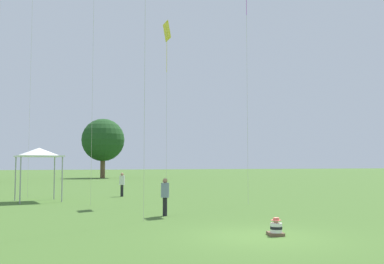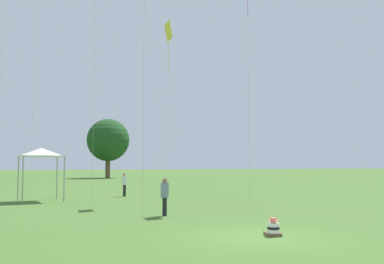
{
  "view_description": "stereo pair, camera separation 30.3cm",
  "coord_description": "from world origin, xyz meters",
  "px_view_note": "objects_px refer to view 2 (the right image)",
  "views": [
    {
      "loc": [
        -6.49,
        -12.13,
        2.2
      ],
      "look_at": [
        0.16,
        6.6,
        3.59
      ],
      "focal_mm": 42.0,
      "sensor_mm": 36.0,
      "label": 1
    },
    {
      "loc": [
        -6.21,
        -12.23,
        2.2
      ],
      "look_at": [
        0.16,
        6.6,
        3.59
      ],
      "focal_mm": 42.0,
      "sensor_mm": 36.0,
      "label": 2
    }
  ],
  "objects_px": {
    "person_standing_2": "(165,194)",
    "canopy_tent": "(41,153)",
    "kite_1": "(168,36)",
    "distant_tree_1": "(108,140)",
    "person_standing_0": "(125,182)",
    "seated_toddler": "(273,229)"
  },
  "relations": [
    {
      "from": "person_standing_2",
      "to": "canopy_tent",
      "type": "distance_m",
      "value": 10.75
    },
    {
      "from": "kite_1",
      "to": "distant_tree_1",
      "type": "height_order",
      "value": "kite_1"
    },
    {
      "from": "kite_1",
      "to": "distant_tree_1",
      "type": "distance_m",
      "value": 44.33
    },
    {
      "from": "distant_tree_1",
      "to": "kite_1",
      "type": "bearing_deg",
      "value": -93.71
    },
    {
      "from": "person_standing_0",
      "to": "distant_tree_1",
      "type": "relative_size",
      "value": 0.18
    },
    {
      "from": "seated_toddler",
      "to": "person_standing_2",
      "type": "distance_m",
      "value": 6.41
    },
    {
      "from": "person_standing_2",
      "to": "kite_1",
      "type": "bearing_deg",
      "value": 73.4
    },
    {
      "from": "person_standing_2",
      "to": "distant_tree_1",
      "type": "height_order",
      "value": "distant_tree_1"
    },
    {
      "from": "canopy_tent",
      "to": "distant_tree_1",
      "type": "distance_m",
      "value": 42.24
    },
    {
      "from": "distant_tree_1",
      "to": "person_standing_2",
      "type": "bearing_deg",
      "value": -95.38
    },
    {
      "from": "seated_toddler",
      "to": "person_standing_2",
      "type": "height_order",
      "value": "person_standing_2"
    },
    {
      "from": "seated_toddler",
      "to": "kite_1",
      "type": "bearing_deg",
      "value": 103.48
    },
    {
      "from": "person_standing_2",
      "to": "kite_1",
      "type": "xyz_separation_m",
      "value": [
        1.89,
        6.29,
        8.63
      ]
    },
    {
      "from": "seated_toddler",
      "to": "person_standing_0",
      "type": "height_order",
      "value": "person_standing_0"
    },
    {
      "from": "seated_toddler",
      "to": "canopy_tent",
      "type": "relative_size",
      "value": 0.21
    },
    {
      "from": "distant_tree_1",
      "to": "person_standing_0",
      "type": "bearing_deg",
      "value": -96.44
    },
    {
      "from": "seated_toddler",
      "to": "distant_tree_1",
      "type": "height_order",
      "value": "distant_tree_1"
    },
    {
      "from": "person_standing_2",
      "to": "canopy_tent",
      "type": "bearing_deg",
      "value": 118.01
    },
    {
      "from": "person_standing_2",
      "to": "distant_tree_1",
      "type": "bearing_deg",
      "value": 84.76
    },
    {
      "from": "person_standing_2",
      "to": "canopy_tent",
      "type": "height_order",
      "value": "canopy_tent"
    },
    {
      "from": "person_standing_0",
      "to": "canopy_tent",
      "type": "bearing_deg",
      "value": 17.59
    },
    {
      "from": "person_standing_2",
      "to": "kite_1",
      "type": "distance_m",
      "value": 10.85
    }
  ]
}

